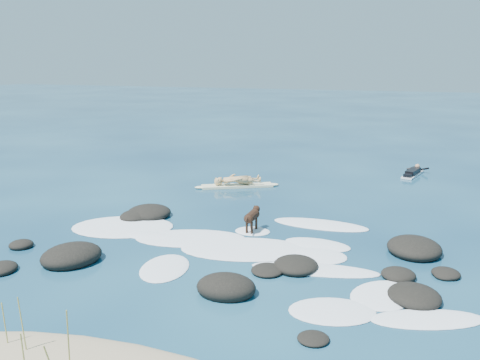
% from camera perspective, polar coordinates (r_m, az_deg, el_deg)
% --- Properties ---
extents(ground, '(160.00, 160.00, 0.00)m').
position_cam_1_polar(ground, '(15.48, 0.73, -6.80)').
color(ground, '#0A2642').
rests_on(ground, ground).
extents(reef_rocks, '(12.14, 7.53, 0.61)m').
position_cam_1_polar(reef_rocks, '(14.46, -1.17, -7.73)').
color(reef_rocks, black).
rests_on(reef_rocks, ground).
extents(breaking_foam, '(12.34, 7.40, 0.12)m').
position_cam_1_polar(breaking_foam, '(15.00, -0.10, -7.41)').
color(breaking_foam, white).
rests_on(breaking_foam, ground).
extents(standing_surfer_rig, '(3.24, 2.02, 2.01)m').
position_cam_1_polar(standing_surfer_rig, '(22.00, -0.31, 1.24)').
color(standing_surfer_rig, beige).
rests_on(standing_surfer_rig, ground).
extents(paddling_surfer_rig, '(1.16, 2.36, 0.41)m').
position_cam_1_polar(paddling_surfer_rig, '(25.63, 17.97, 0.77)').
color(paddling_surfer_rig, silver).
rests_on(paddling_surfer_rig, ground).
extents(dog, '(0.31, 1.22, 0.77)m').
position_cam_1_polar(dog, '(16.33, 1.32, -3.86)').
color(dog, black).
rests_on(dog, ground).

